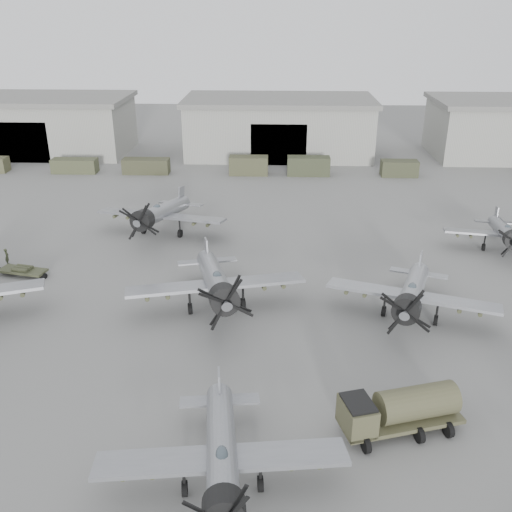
{
  "coord_description": "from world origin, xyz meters",
  "views": [
    {
      "loc": [
        -0.11,
        -27.09,
        21.86
      ],
      "look_at": [
        -1.79,
        16.41,
        2.5
      ],
      "focal_mm": 40.0,
      "sensor_mm": 36.0,
      "label": 1
    }
  ],
  "objects_px": {
    "aircraft_near_1": "(222,458)",
    "aircraft_far_1": "(505,232)",
    "aircraft_mid_1": "(216,282)",
    "fuel_tanker": "(400,408)",
    "aircraft_mid_2": "(412,293)",
    "aircraft_far_0": "(160,213)",
    "ground_crew": "(7,257)"
  },
  "relations": [
    {
      "from": "aircraft_near_1",
      "to": "aircraft_far_1",
      "type": "distance_m",
      "value": 38.75
    },
    {
      "from": "aircraft_mid_1",
      "to": "aircraft_far_1",
      "type": "xyz_separation_m",
      "value": [
        26.14,
        12.49,
        -0.47
      ]
    },
    {
      "from": "aircraft_near_1",
      "to": "fuel_tanker",
      "type": "xyz_separation_m",
      "value": [
        9.34,
        4.88,
        -0.71
      ]
    },
    {
      "from": "aircraft_near_1",
      "to": "aircraft_mid_2",
      "type": "distance_m",
      "value": 21.09
    },
    {
      "from": "fuel_tanker",
      "to": "aircraft_far_0",
      "type": "bearing_deg",
      "value": 106.88
    },
    {
      "from": "aircraft_mid_2",
      "to": "fuel_tanker",
      "type": "xyz_separation_m",
      "value": [
        -3.12,
        -12.14,
        -0.8
      ]
    },
    {
      "from": "aircraft_mid_1",
      "to": "fuel_tanker",
      "type": "relative_size",
      "value": 1.92
    },
    {
      "from": "fuel_tanker",
      "to": "ground_crew",
      "type": "distance_m",
      "value": 37.73
    },
    {
      "from": "aircraft_mid_2",
      "to": "aircraft_far_1",
      "type": "relative_size",
      "value": 1.13
    },
    {
      "from": "aircraft_mid_2",
      "to": "fuel_tanker",
      "type": "distance_m",
      "value": 12.56
    },
    {
      "from": "aircraft_far_1",
      "to": "fuel_tanker",
      "type": "relative_size",
      "value": 1.56
    },
    {
      "from": "aircraft_near_1",
      "to": "aircraft_mid_1",
      "type": "distance_m",
      "value": 18.02
    },
    {
      "from": "aircraft_mid_2",
      "to": "aircraft_far_0",
      "type": "height_order",
      "value": "aircraft_far_0"
    },
    {
      "from": "aircraft_near_1",
      "to": "aircraft_mid_2",
      "type": "height_order",
      "value": "aircraft_mid_2"
    },
    {
      "from": "aircraft_mid_2",
      "to": "aircraft_mid_1",
      "type": "bearing_deg",
      "value": -164.99
    },
    {
      "from": "fuel_tanker",
      "to": "ground_crew",
      "type": "height_order",
      "value": "fuel_tanker"
    },
    {
      "from": "aircraft_mid_1",
      "to": "aircraft_mid_2",
      "type": "distance_m",
      "value": 14.58
    },
    {
      "from": "fuel_tanker",
      "to": "ground_crew",
      "type": "relative_size",
      "value": 4.61
    },
    {
      "from": "aircraft_mid_2",
      "to": "fuel_tanker",
      "type": "bearing_deg",
      "value": -85.96
    },
    {
      "from": "aircraft_near_1",
      "to": "aircraft_mid_1",
      "type": "xyz_separation_m",
      "value": [
        -2.09,
        17.89,
        0.27
      ]
    },
    {
      "from": "ground_crew",
      "to": "aircraft_far_0",
      "type": "bearing_deg",
      "value": -79.82
    },
    {
      "from": "aircraft_mid_2",
      "to": "fuel_tanker",
      "type": "relative_size",
      "value": 1.76
    },
    {
      "from": "aircraft_far_1",
      "to": "ground_crew",
      "type": "height_order",
      "value": "aircraft_far_1"
    },
    {
      "from": "aircraft_near_1",
      "to": "aircraft_mid_2",
      "type": "bearing_deg",
      "value": 46.89
    },
    {
      "from": "fuel_tanker",
      "to": "ground_crew",
      "type": "xyz_separation_m",
      "value": [
        -31.4,
        20.91,
        -0.73
      ]
    },
    {
      "from": "fuel_tanker",
      "to": "aircraft_mid_2",
      "type": "bearing_deg",
      "value": 59.09
    },
    {
      "from": "aircraft_far_0",
      "to": "fuel_tanker",
      "type": "xyz_separation_m",
      "value": [
        18.74,
        -28.45,
        -0.91
      ]
    },
    {
      "from": "aircraft_far_0",
      "to": "aircraft_near_1",
      "type": "bearing_deg",
      "value": -61.9
    },
    {
      "from": "aircraft_mid_2",
      "to": "ground_crew",
      "type": "distance_m",
      "value": 35.65
    },
    {
      "from": "aircraft_near_1",
      "to": "aircraft_mid_2",
      "type": "xyz_separation_m",
      "value": [
        12.45,
        17.02,
        0.08
      ]
    },
    {
      "from": "fuel_tanker",
      "to": "ground_crew",
      "type": "bearing_deg",
      "value": 129.84
    },
    {
      "from": "aircraft_mid_2",
      "to": "aircraft_far_1",
      "type": "distance_m",
      "value": 17.69
    }
  ]
}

